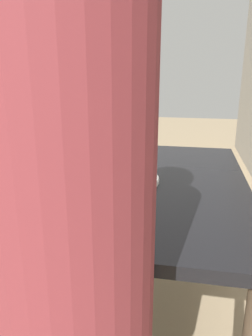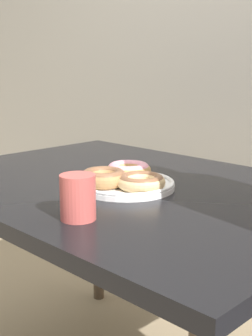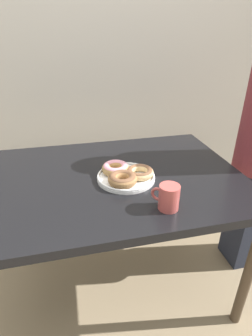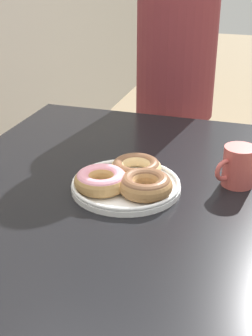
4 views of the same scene
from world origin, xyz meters
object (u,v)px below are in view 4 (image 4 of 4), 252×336
at_px(person_figure, 175,85).
at_px(coffee_mug, 238,166).
at_px(dining_table, 101,220).
at_px(donut_plate, 127,180).

bearing_deg(person_figure, coffee_mug, -155.94).
xyz_separation_m(coffee_mug, person_figure, (0.70, 0.31, 0.00)).
relative_size(dining_table, coffee_mug, 12.10).
height_order(dining_table, person_figure, person_figure).
xyz_separation_m(donut_plate, person_figure, (0.81, 0.05, 0.03)).
bearing_deg(coffee_mug, person_figure, 24.06).
height_order(coffee_mug, person_figure, person_figure).
bearing_deg(donut_plate, dining_table, 132.98).
bearing_deg(dining_table, donut_plate, -47.02).
distance_m(dining_table, person_figure, 0.87).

